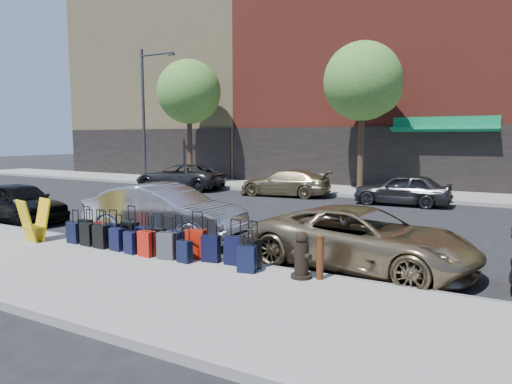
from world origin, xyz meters
The scene contains 39 objects.
ground centered at (0.00, 0.00, 0.00)m, with size 120.00×120.00×0.00m, color black.
sidewalk_near centered at (0.00, -6.50, 0.07)m, with size 60.00×4.00×0.15m, color gray.
sidewalk_far centered at (0.00, 10.00, 0.07)m, with size 60.00×4.00×0.15m, color gray.
curb_near centered at (0.00, -4.48, 0.07)m, with size 60.00×0.08×0.15m, color gray.
curb_far centered at (0.00, 7.98, 0.07)m, with size 60.00×0.08×0.15m, color gray.
building_left centered at (-16.00, 17.98, 7.98)m, with size 15.00×12.12×16.00m.
building_center centered at (0.00, 17.99, 9.98)m, with size 17.00×12.85×20.00m.
tree_left centered at (-9.86, 9.50, 5.41)m, with size 3.80×3.80×7.27m.
tree_center centered at (0.64, 9.50, 5.41)m, with size 3.80×3.80×7.27m.
streetlight centered at (-12.80, 8.80, 4.66)m, with size 2.59×0.18×8.00m.
suitcase_front_0 centered at (-2.44, -4.82, 0.44)m, with size 0.39×0.23×0.91m.
suitcase_front_1 centered at (-1.93, -4.83, 0.42)m, with size 0.39×0.27×0.87m.
suitcase_front_2 centered at (-1.49, -4.82, 0.43)m, with size 0.40×0.26×0.90m.
suitcase_front_3 centered at (-0.96, -4.75, 0.47)m, with size 0.44×0.27×1.03m.
suitcase_front_4 centered at (-0.46, -4.82, 0.44)m, with size 0.39×0.24×0.92m.
suitcase_front_5 centered at (-0.04, -4.84, 0.44)m, with size 0.42×0.28×0.93m.
suitcase_front_6 centered at (0.52, -4.80, 0.44)m, with size 0.42×0.27×0.93m.
suitcase_front_7 centered at (1.03, -4.76, 0.48)m, with size 0.47×0.31×1.04m.
suitcase_front_8 centered at (1.47, -4.83, 0.44)m, with size 0.41×0.27×0.92m.
suitcase_front_9 centered at (2.03, -4.78, 0.45)m, with size 0.41×0.24×0.97m.
suitcase_front_10 centered at (2.46, -4.84, 0.46)m, with size 0.44×0.29×0.98m.
suitcase_back_0 centered at (-2.56, -5.07, 0.42)m, with size 0.36×0.21×0.85m.
suitcase_back_1 centered at (-2.03, -5.09, 0.43)m, with size 0.39×0.24×0.91m.
suitcase_back_2 centered at (-1.54, -5.12, 0.44)m, with size 0.39×0.24×0.92m.
suitcase_back_3 centered at (-1.03, -5.10, 0.42)m, with size 0.38×0.24×0.86m.
suitcase_back_4 centered at (-0.53, -5.16, 0.41)m, with size 0.38×0.26×0.82m.
suitcase_back_5 centered at (-0.05, -5.16, 0.44)m, with size 0.41×0.27×0.93m.
suitcase_back_6 centered at (0.49, -5.12, 0.45)m, with size 0.43×0.30×0.95m.
suitcase_back_7 centered at (1.01, -5.16, 0.39)m, with size 0.34×0.21×0.76m.
suitcase_back_10 centered at (2.53, -5.13, 0.42)m, with size 0.39×0.27×0.86m.
fire_hydrant centered at (3.62, -4.93, 0.56)m, with size 0.46×0.40×0.90m.
bollard centered at (3.96, -4.84, 0.58)m, with size 0.15×0.15×0.84m.
display_rack centered at (-3.62, -5.43, 0.69)m, with size 0.74×0.79×1.08m.
car_near_0 centered at (-7.27, -3.40, 0.66)m, with size 1.56×3.89×1.33m, color black.
car_near_1 centered at (-1.23, -3.14, 0.76)m, with size 1.62×4.63×1.53m, color #B2B4B9.
car_near_2 centered at (4.32, -3.25, 0.66)m, with size 2.19×4.75×1.32m, color #907C58.
car_far_0 centered at (-8.65, 6.80, 0.68)m, with size 2.27×4.93×1.37m, color #313033.
car_far_1 centered at (-2.46, 7.05, 0.64)m, with size 1.78×4.39×1.27m, color #96865C.
car_far_2 centered at (3.11, 6.72, 0.67)m, with size 1.57×3.91×1.33m, color #323234.
Camera 1 is at (6.97, -12.72, 2.80)m, focal length 32.00 mm.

